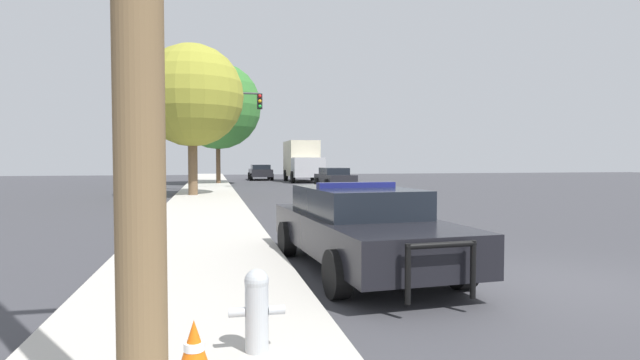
% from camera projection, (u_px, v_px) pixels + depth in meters
% --- Properties ---
extents(ground_plane, '(110.00, 110.00, 0.00)m').
position_uv_depth(ground_plane, '(547.00, 284.00, 7.39)').
color(ground_plane, '#3D3D42').
extents(sidewalk_left, '(3.00, 110.00, 0.13)m').
position_uv_depth(sidewalk_left, '(193.00, 300.00, 6.31)').
color(sidewalk_left, '#BCB7AD').
rests_on(sidewalk_left, ground_plane).
extents(police_car, '(2.35, 5.17, 1.45)m').
position_uv_depth(police_car, '(360.00, 226.00, 8.35)').
color(police_car, black).
rests_on(police_car, ground_plane).
extents(fire_hydrant, '(0.50, 0.22, 0.74)m').
position_uv_depth(fire_hydrant, '(257.00, 308.00, 4.44)').
color(fire_hydrant, '#B7BCC1').
rests_on(fire_hydrant, sidewalk_left).
extents(traffic_light, '(3.91, 0.35, 5.73)m').
position_uv_depth(traffic_light, '(221.00, 120.00, 28.88)').
color(traffic_light, '#424247').
rests_on(traffic_light, sidewalk_left).
extents(car_background_oncoming, '(2.01, 4.05, 1.32)m').
position_uv_depth(car_background_oncoming, '(335.00, 178.00, 31.07)').
color(car_background_oncoming, black).
rests_on(car_background_oncoming, ground_plane).
extents(car_background_distant, '(2.10, 4.70, 1.38)m').
position_uv_depth(car_background_distant, '(260.00, 172.00, 44.93)').
color(car_background_distant, black).
rests_on(car_background_distant, ground_plane).
extents(box_truck, '(2.73, 7.03, 3.39)m').
position_uv_depth(box_truck, '(302.00, 160.00, 41.69)').
color(box_truck, '#B7B7BC').
rests_on(box_truck, ground_plane).
extents(tree_sidewalk_far, '(6.21, 6.21, 8.67)m').
position_uv_depth(tree_sidewalk_far, '(218.00, 106.00, 35.92)').
color(tree_sidewalk_far, brown).
rests_on(tree_sidewalk_far, sidewalk_left).
extents(tree_sidewalk_mid, '(4.93, 4.93, 7.26)m').
position_uv_depth(tree_sidewalk_mid, '(192.00, 96.00, 23.99)').
color(tree_sidewalk_mid, brown).
rests_on(tree_sidewalk_mid, sidewalk_left).
extents(traffic_cone, '(0.29, 0.29, 0.46)m').
position_uv_depth(traffic_cone, '(194.00, 349.00, 3.89)').
color(traffic_cone, orange).
rests_on(traffic_cone, sidewalk_left).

